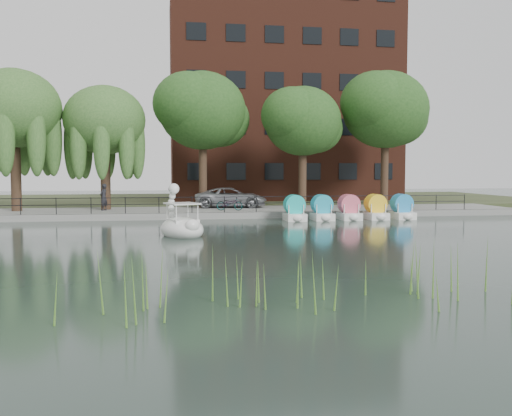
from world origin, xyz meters
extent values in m
plane|color=#33453E|center=(0.00, 0.00, 0.00)|extent=(120.00, 120.00, 0.00)
cube|color=gray|center=(0.00, 16.00, 0.20)|extent=(40.00, 6.00, 0.40)
cube|color=gray|center=(0.00, 13.05, 0.20)|extent=(40.00, 0.25, 0.40)
cube|color=#47512D|center=(0.00, 30.00, 0.18)|extent=(60.00, 22.00, 0.36)
cylinder|color=black|center=(0.00, 13.25, 1.35)|extent=(32.00, 0.04, 0.04)
cylinder|color=black|center=(0.00, 13.25, 0.95)|extent=(32.00, 0.04, 0.04)
cylinder|color=black|center=(0.00, 13.25, 0.90)|extent=(0.05, 0.05, 1.00)
cube|color=#4C1E16|center=(7.00, 30.00, 9.36)|extent=(20.00, 10.00, 18.00)
cylinder|color=#473323|center=(-13.00, 16.50, 2.50)|extent=(0.60, 0.60, 4.20)
ellipsoid|color=#57823B|center=(-13.00, 16.50, 6.91)|extent=(5.88, 5.88, 5.00)
cylinder|color=#473323|center=(-7.50, 17.00, 2.30)|extent=(0.60, 0.60, 3.80)
ellipsoid|color=#57823B|center=(-7.50, 17.00, 6.29)|extent=(5.32, 5.32, 4.52)
cylinder|color=#473323|center=(-1.00, 18.00, 2.65)|extent=(0.60, 0.60, 4.50)
ellipsoid|color=#386325|center=(-1.00, 18.00, 7.10)|extent=(6.00, 6.00, 5.10)
cylinder|color=#473323|center=(6.00, 17.50, 2.42)|extent=(0.60, 0.60, 4.05)
ellipsoid|color=#386325|center=(6.00, 17.50, 6.43)|extent=(5.40, 5.40, 4.59)
cylinder|color=#473323|center=(12.50, 18.50, 2.76)|extent=(0.60, 0.60, 4.72)
ellipsoid|color=#386325|center=(12.50, 18.50, 7.44)|extent=(6.30, 6.30, 5.36)
imported|color=gray|center=(0.91, 17.61, 1.20)|extent=(3.24, 5.98, 1.59)
imported|color=gray|center=(0.50, 14.80, 0.90)|extent=(0.97, 1.81, 1.00)
imported|color=black|center=(-7.54, 16.00, 1.39)|extent=(0.75, 0.85, 1.98)
ellipsoid|color=white|center=(-2.87, 4.60, 0.32)|extent=(2.67, 3.29, 0.63)
cube|color=white|center=(-2.84, 4.50, 0.63)|extent=(1.53, 1.59, 0.32)
cube|color=white|center=(-2.86, 4.55, 1.50)|extent=(1.73, 1.79, 0.06)
ellipsoid|color=white|center=(-2.45, 3.46, 0.58)|extent=(0.80, 0.72, 0.59)
sphere|color=white|center=(-3.21, 5.48, 2.16)|extent=(0.50, 0.50, 0.50)
cone|color=black|center=(-3.33, 5.80, 2.12)|extent=(0.29, 0.33, 0.21)
cylinder|color=yellow|center=(-3.27, 5.66, 2.13)|extent=(0.29, 0.19, 0.27)
cube|color=white|center=(4.02, 11.34, 0.22)|extent=(1.15, 1.70, 0.44)
cylinder|color=#19BAB5|center=(4.02, 11.44, 0.95)|extent=(0.90, 1.20, 0.90)
cube|color=white|center=(5.72, 11.34, 0.22)|extent=(1.15, 1.70, 0.44)
cylinder|color=#209FC0|center=(5.72, 11.44, 0.95)|extent=(0.90, 1.20, 0.90)
cube|color=white|center=(7.42, 11.34, 0.22)|extent=(1.15, 1.70, 0.44)
cylinder|color=#E35D77|center=(7.42, 11.44, 0.95)|extent=(0.90, 1.20, 0.90)
cube|color=white|center=(9.12, 11.34, 0.22)|extent=(1.15, 1.70, 0.44)
cylinder|color=yellow|center=(9.12, 11.44, 0.95)|extent=(0.90, 1.20, 0.90)
cube|color=white|center=(10.82, 11.34, 0.22)|extent=(1.15, 1.70, 0.44)
cylinder|color=#298DD1|center=(10.82, 11.44, 0.95)|extent=(0.90, 1.20, 0.90)
camera|label=1|loc=(-3.64, -21.80, 3.13)|focal=40.00mm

